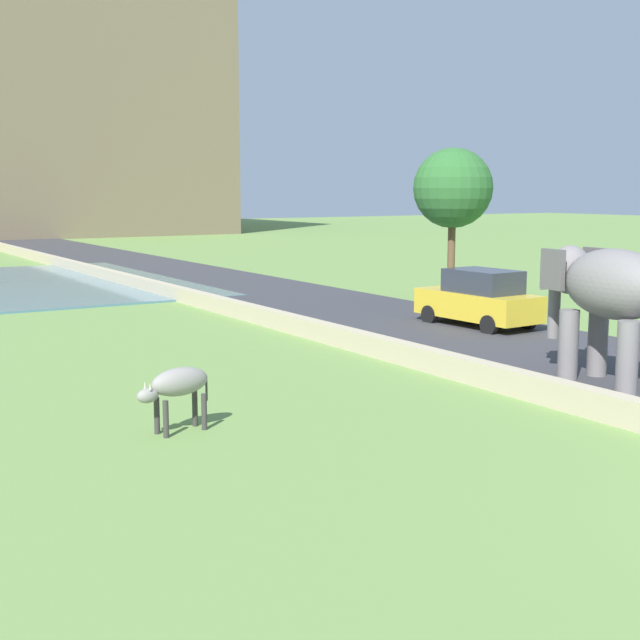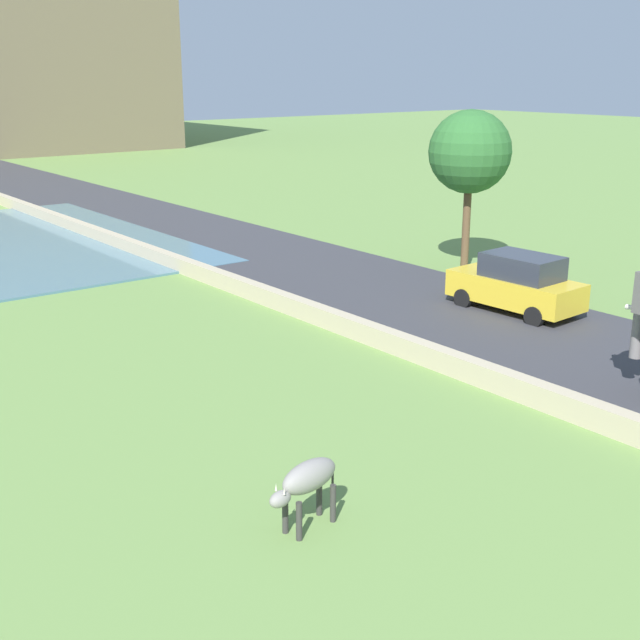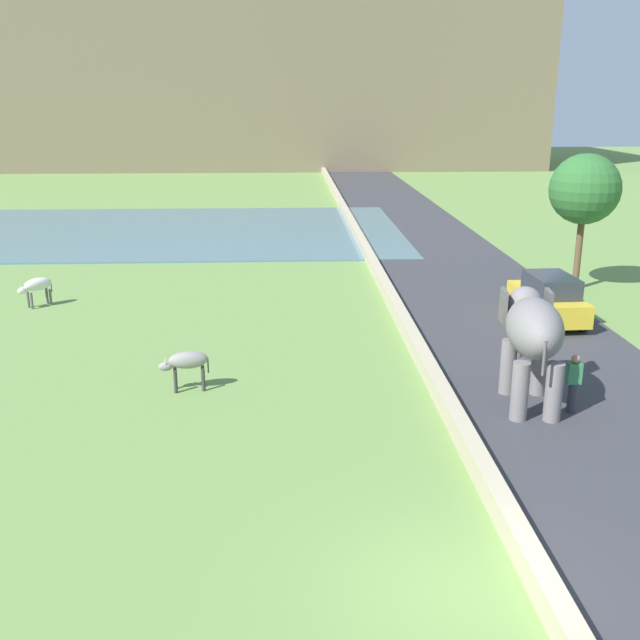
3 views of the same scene
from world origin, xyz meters
name	(u,v)px [view 2 (image 2 of 3)]	position (x,y,z in m)	size (l,w,h in m)	color
road_surface	(371,288)	(5.00, 20.00, 0.03)	(7.00, 120.00, 0.06)	#38383D
barrier_wall	(317,314)	(1.20, 18.00, 0.27)	(0.40, 110.00, 0.54)	tan
car_yellow	(517,284)	(6.58, 15.20, 0.90)	(1.94, 4.07, 1.80)	gold
cow_grey	(307,481)	(-5.78, 9.25, 0.84)	(1.42, 0.59, 1.15)	gray
tree_near	(470,153)	(9.44, 19.89, 4.25)	(2.91, 2.91, 5.73)	brown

